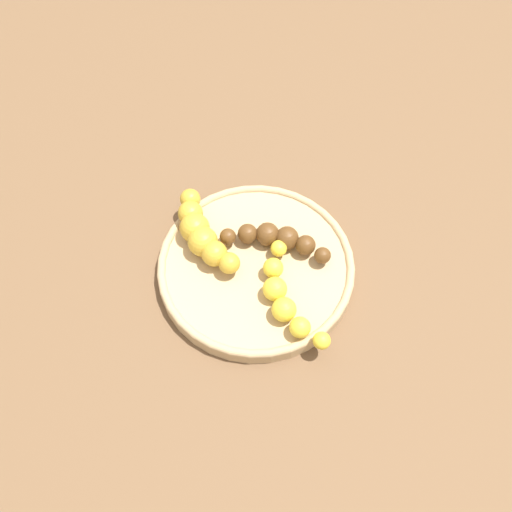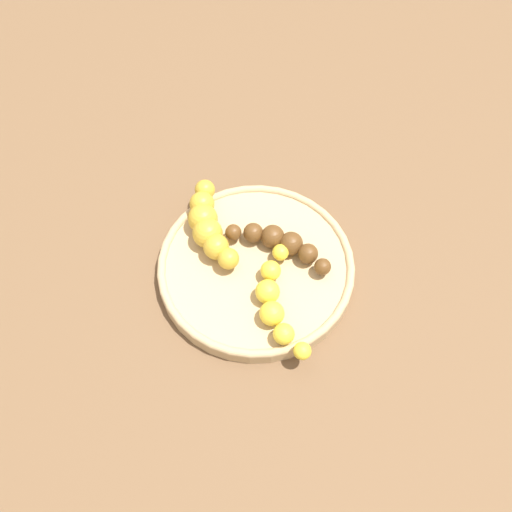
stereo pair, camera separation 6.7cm
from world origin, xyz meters
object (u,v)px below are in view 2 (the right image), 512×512
at_px(banana_overripe, 281,243).
at_px(banana_yellow, 276,301).
at_px(fruit_bowl, 256,267).
at_px(banana_spotted, 208,225).

bearing_deg(banana_overripe, banana_yellow, -160.76).
bearing_deg(fruit_bowl, banana_yellow, 24.64).
relative_size(banana_yellow, banana_spotted, 1.14).
xyz_separation_m(fruit_bowl, banana_yellow, (0.06, 0.03, 0.02)).
relative_size(fruit_bowl, banana_spotted, 1.91).
relative_size(fruit_bowl, banana_overripe, 1.86).
bearing_deg(banana_spotted, fruit_bowl, 125.15).
height_order(banana_yellow, banana_spotted, banana_spotted).
height_order(banana_overripe, banana_spotted, banana_spotted).
bearing_deg(banana_spotted, banana_overripe, 147.97).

